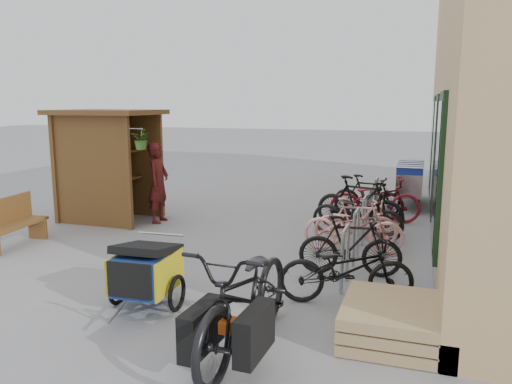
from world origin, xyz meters
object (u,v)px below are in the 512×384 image
(bike_4, at_px, (357,214))
(bike_6, at_px, (375,200))
(kiosk, at_px, (104,150))
(child_trailer, at_px, (146,270))
(bench, at_px, (11,222))
(bike_7, at_px, (368,197))
(cargo_bike, at_px, (247,297))
(person_kiosk, at_px, (158,183))
(shopping_carts, at_px, (410,179))
(bike_1, at_px, (350,246))
(bike_5, at_px, (359,204))
(bike_2, at_px, (353,226))
(bike_0, at_px, (346,269))
(bike_3, at_px, (356,223))
(pallet_stack, at_px, (389,321))

(bike_4, bearing_deg, bike_6, 0.23)
(kiosk, xyz_separation_m, child_trailer, (3.30, -3.92, -1.07))
(bench, height_order, bike_7, bike_7)
(cargo_bike, bearing_deg, child_trailer, 158.78)
(child_trailer, distance_m, person_kiosk, 4.62)
(shopping_carts, height_order, bike_1, shopping_carts)
(person_kiosk, xyz_separation_m, bike_1, (4.39, -2.13, -0.40))
(bike_4, xyz_separation_m, bike_7, (0.02, 1.75, 0.02))
(bench, bearing_deg, bike_4, 17.86)
(kiosk, bearing_deg, bike_6, 15.75)
(kiosk, height_order, shopping_carts, kiosk)
(cargo_bike, bearing_deg, bike_1, 78.46)
(bike_4, relative_size, bike_5, 0.95)
(cargo_bike, relative_size, bike_2, 1.36)
(cargo_bike, distance_m, bike_4, 4.89)
(bike_4, bearing_deg, bike_1, -166.82)
(bike_6, bearing_deg, bike_1, 168.22)
(bike_0, xyz_separation_m, bike_4, (-0.27, 3.25, 0.01))
(child_trailer, distance_m, bike_2, 3.86)
(bike_1, xyz_separation_m, bike_2, (-0.12, 1.24, -0.01))
(kiosk, height_order, child_trailer, kiosk)
(bike_0, bearing_deg, child_trailer, 95.62)
(bike_5, bearing_deg, bike_1, -159.06)
(bike_2, height_order, bike_3, bike_2)
(kiosk, bearing_deg, bike_7, 20.01)
(bike_1, bearing_deg, shopping_carts, -13.84)
(shopping_carts, relative_size, bike_7, 1.53)
(bike_0, bearing_deg, bike_3, -10.45)
(pallet_stack, relative_size, cargo_bike, 0.51)
(bench, bearing_deg, person_kiosk, 51.62)
(bench, relative_size, bike_4, 0.81)
(person_kiosk, bearing_deg, bike_1, -120.11)
(kiosk, xyz_separation_m, bike_2, (5.46, -0.72, -1.10))
(kiosk, xyz_separation_m, bike_4, (5.41, 0.23, -1.09))
(bike_5, bearing_deg, child_trailer, 172.43)
(pallet_stack, relative_size, bike_4, 0.68)
(bike_2, relative_size, bike_6, 0.90)
(pallet_stack, bearing_deg, shopping_carts, 90.00)
(kiosk, distance_m, bike_6, 5.93)
(bike_7, bearing_deg, child_trailer, 171.44)
(shopping_carts, distance_m, bike_4, 3.69)
(bench, distance_m, bike_2, 6.07)
(bike_4, bearing_deg, bike_5, 11.40)
(bike_5, bearing_deg, kiosk, 114.04)
(shopping_carts, xyz_separation_m, bike_5, (-0.89, -3.14, -0.09))
(bench, distance_m, bike_3, 6.16)
(kiosk, height_order, pallet_stack, kiosk)
(cargo_bike, xyz_separation_m, bike_4, (0.51, 4.86, -0.13))
(bike_5, relative_size, bike_6, 0.97)
(pallet_stack, xyz_separation_m, bike_4, (-0.87, 4.10, 0.26))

